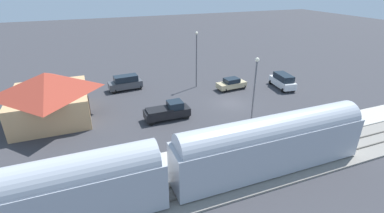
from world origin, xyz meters
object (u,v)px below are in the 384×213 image
passenger_train (168,167)px  station_building (49,95)px  light_pole_near_platform (255,87)px  pedestrian_waiting_far (343,115)px  pickup_black (168,111)px  suv_charcoal (125,82)px  suv_white (283,81)px  pedestrian_on_platform (266,128)px  light_pole_lot_center (196,54)px  sedan_tan (231,84)px

passenger_train → station_building: 20.10m
station_building → light_pole_near_platform: 23.52m
station_building → pedestrian_waiting_far: size_ratio=5.99×
station_building → pickup_black: (-5.29, -12.79, -1.96)m
suv_charcoal → suv_white: 23.98m
pedestrian_waiting_far → suv_charcoal: suv_charcoal is taller
pedestrian_on_platform → light_pole_lot_center: (17.02, 0.83, 3.98)m
passenger_train → pedestrian_on_platform: 12.95m
light_pole_near_platform → suv_charcoal: bearing=31.7°
pickup_black → suv_white: size_ratio=1.06×
station_building → light_pole_lot_center: (3.63, -20.11, 2.28)m
pickup_black → pedestrian_waiting_far: bearing=-115.7°
sedan_tan → pickup_black: pickup_black is taller
sedan_tan → suv_white: 7.96m
passenger_train → suv_white: (16.35, -23.35, -1.71)m
pedestrian_on_platform → suv_charcoal: size_ratio=0.34×
light_pole_near_platform → light_pole_lot_center: (14.83, 0.46, 0.13)m
passenger_train → station_building: (18.00, 8.95, 0.13)m
pedestrian_on_platform → light_pole_lot_center: 17.50m
sedan_tan → suv_charcoal: (5.68, 14.99, 0.27)m
sedan_tan → light_pole_lot_center: 6.98m
passenger_train → light_pole_near_platform: (6.80, -11.63, 2.28)m
passenger_train → suv_charcoal: 24.47m
pickup_black → suv_white: (3.65, -19.51, 0.12)m
sedan_tan → light_pole_lot_center: (2.91, 4.58, 4.38)m
suv_white → light_pole_lot_center: bearing=66.6°
light_pole_lot_center → light_pole_near_platform: bearing=-178.2°
station_building → suv_charcoal: (6.40, -9.71, -1.84)m
passenger_train → light_pole_lot_center: 24.46m
passenger_train → pedestrian_on_platform: bearing=-69.0°
light_pole_near_platform → pedestrian_on_platform: bearing=-170.4°
suv_charcoal → light_pole_lot_center: size_ratio=0.59×
suv_white → light_pole_near_platform: bearing=129.2°
pedestrian_on_platform → suv_charcoal: bearing=29.6°
pedestrian_waiting_far → pedestrian_on_platform: bearing=86.2°
pedestrian_waiting_far → light_pole_near_platform: 11.48m
pedestrian_waiting_far → light_pole_lot_center: 21.15m
station_building → pickup_black: station_building is taller
sedan_tan → suv_charcoal: bearing=69.2°
station_building → sedan_tan: (0.72, -24.70, -2.11)m
light_pole_lot_center → suv_charcoal: bearing=75.1°
station_building → pedestrian_on_platform: (-13.39, -20.94, -1.71)m
passenger_train → pickup_black: (12.71, -3.84, -1.83)m
station_building → suv_white: bearing=-92.9°
sedan_tan → pickup_black: (-6.01, 11.91, 0.15)m
passenger_train → station_building: bearing=26.4°
sedan_tan → pickup_black: bearing=116.8°
light_pole_lot_center → pedestrian_waiting_far: bearing=-148.4°
station_building → pickup_black: 13.98m
pedestrian_waiting_far → suv_charcoal: 29.53m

